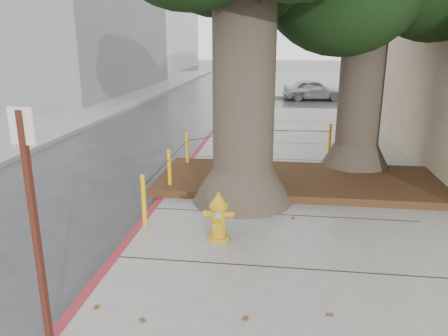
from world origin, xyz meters
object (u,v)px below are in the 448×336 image
Objects in this scene: fire_hydrant at (219,217)px; car_dark at (44,91)px; car_silver at (313,90)px; signpost at (34,220)px.

car_dark is (-12.40, 16.78, 0.00)m from fire_hydrant.
fire_hydrant is 0.22× the size of car_dark.
car_dark is (-15.09, -2.19, -0.03)m from car_silver.
fire_hydrant is 3.32m from signpost.
car_dark is at bearing 124.14° from signpost.
signpost is 22.46m from car_dark.
signpost is at bearing -119.79° from fire_hydrant.
car_silver is 15.25m from car_dark.
car_silver is at bearing 84.15° from signpost.
fire_hydrant is at bearing 67.76° from signpost.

